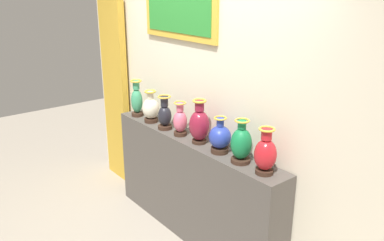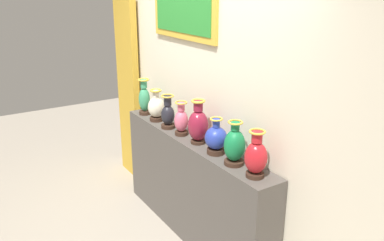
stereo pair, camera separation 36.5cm
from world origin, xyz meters
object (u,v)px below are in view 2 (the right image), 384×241
vase_onyx (168,114)px  vase_crimson (256,157)px  vase_rose (181,121)px  vase_jade (144,99)px  vase_ivory (156,107)px  vase_emerald (235,146)px  vase_cobalt (216,139)px  vase_burgundy (198,125)px

vase_onyx → vase_crimson: size_ratio=0.92×
vase_rose → vase_jade: bearing=-179.1°
vase_ivory → vase_onyx: 0.26m
vase_jade → vase_ivory: (0.26, 0.01, -0.03)m
vase_ivory → vase_emerald: (1.27, 0.02, 0.01)m
vase_ivory → vase_cobalt: bearing=1.3°
vase_jade → vase_cobalt: 1.28m
vase_rose → vase_crimson: bearing=0.8°
vase_ivory → vase_burgundy: bearing=1.9°
vase_ivory → vase_crimson: vase_crimson is taller
vase_jade → vase_emerald: bearing=1.1°
vase_onyx → vase_crimson: 1.27m
vase_cobalt → vase_ivory: bearing=-178.7°
vase_rose → vase_emerald: (0.78, 0.02, 0.02)m
vase_burgundy → vase_rose: bearing=-175.5°
vase_ivory → vase_emerald: 1.27m
vase_rose → vase_cobalt: bearing=2.1°
vase_emerald → vase_crimson: size_ratio=0.99×
vase_jade → vase_crimson: size_ratio=1.08×
vase_ivory → vase_burgundy: 0.75m
vase_onyx → vase_crimson: vase_crimson is taller
vase_onyx → vase_cobalt: bearing=2.3°
vase_ivory → vase_emerald: vase_emerald is taller
vase_jade → vase_burgundy: 1.01m
vase_ivory → vase_crimson: 1.53m
vase_crimson → vase_rose: bearing=-179.2°
vase_onyx → vase_emerald: size_ratio=0.93×
vase_ivory → vase_cobalt: vase_ivory is taller
vase_jade → vase_crimson: (1.79, 0.03, -0.02)m
vase_onyx → vase_cobalt: vase_onyx is taller
vase_jade → vase_onyx: size_ratio=1.18×
vase_ivory → vase_cobalt: 1.02m
vase_cobalt → vase_onyx: bearing=-177.7°
vase_rose → vase_cobalt: vase_rose is taller
vase_jade → vase_burgundy: bearing=1.9°
vase_cobalt → vase_crimson: bearing=-0.6°
vase_burgundy → vase_emerald: 0.53m
vase_rose → vase_crimson: size_ratio=0.89×
vase_jade → vase_ivory: size_ratio=1.18×
vase_rose → vase_emerald: vase_emerald is taller
vase_ivory → vase_cobalt: (1.02, 0.02, -0.01)m
vase_jade → vase_emerald: size_ratio=1.09×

